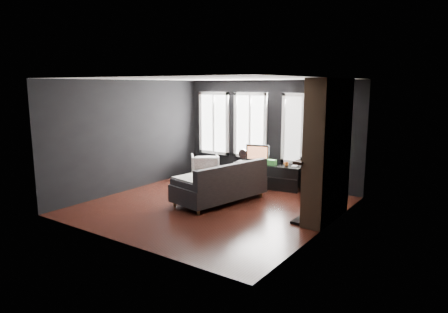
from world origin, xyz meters
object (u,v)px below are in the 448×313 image
Objects in this scene: sofa at (220,181)px; book at (292,162)px; monitor at (258,153)px; armchair at (205,165)px; mug at (286,164)px; mantel_vase at (324,148)px; media_console at (268,175)px.

sofa is 2.04m from book.
armchair is at bearing 168.71° from monitor.
mug is 1.85m from mantel_vase.
monitor reaches higher than sofa.
mantel_vase is at bearing -38.69° from mug.
armchair is 2.42m from mug.
monitor is at bearing 154.83° from mantel_vase.
mantel_vase reaches higher than mug.
mantel_vase reaches higher than book.
mug is at bearing 141.31° from mantel_vase.
media_console is (1.90, 0.15, -0.08)m from armchair.
sofa is 2.83× the size of armchair.
book is (0.88, 0.16, -0.17)m from monitor.
mantel_vase is (2.12, -1.00, 0.45)m from monitor.
sofa is at bearing -104.64° from monitor.
sofa reaches higher than media_console.
mug is (0.77, 0.08, -0.21)m from monitor.
monitor reaches higher than media_console.
monitor is (-0.00, 1.67, 0.41)m from sofa.
sofa is 1.92m from mug.
mug is at bearing -8.52° from monitor.
armchair is 6.51× the size of mug.
media_console is 9.22× the size of mantel_vase.
mug is at bearing 142.98° from armchair.
sofa is 1.72m from monitor.
monitor is 0.91m from book.
sofa reaches higher than armchair.
mantel_vase is (3.75, -0.90, 0.94)m from armchair.
armchair is 1.25× the size of monitor.
sofa is at bearing -113.71° from mug.
sofa is 18.41× the size of mug.
media_console is 2.36m from mantel_vase.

